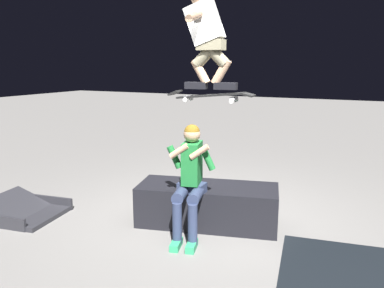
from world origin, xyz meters
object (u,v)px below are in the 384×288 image
object	(u,v)px
skateboard	(211,96)
kicker_ramp	(24,213)
ledge_box_main	(207,205)
skater_airborne	(206,35)
person_sitting_on_ledge	(190,176)

from	to	relation	value
skateboard	kicker_ramp	world-z (taller)	skateboard
ledge_box_main	skater_airborne	size ratio (longest dim) A/B	1.59
skateboard	ledge_box_main	bearing A→B (deg)	-60.27
ledge_box_main	skater_airborne	distance (m)	2.13
person_sitting_on_ledge	skater_airborne	world-z (taller)	skater_airborne
skateboard	skater_airborne	xyz separation A→B (m)	(0.06, 0.00, 0.69)
kicker_ramp	person_sitting_on_ledge	bearing A→B (deg)	-169.02
ledge_box_main	person_sitting_on_ledge	world-z (taller)	person_sitting_on_ledge
ledge_box_main	person_sitting_on_ledge	size ratio (longest dim) A/B	1.32
ledge_box_main	skater_airborne	world-z (taller)	skater_airborne
skater_airborne	kicker_ramp	bearing A→B (deg)	15.45
ledge_box_main	kicker_ramp	bearing A→B (deg)	20.23
person_sitting_on_ledge	kicker_ramp	size ratio (longest dim) A/B	1.29
ledge_box_main	kicker_ramp	distance (m)	2.52
ledge_box_main	kicker_ramp	world-z (taller)	ledge_box_main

